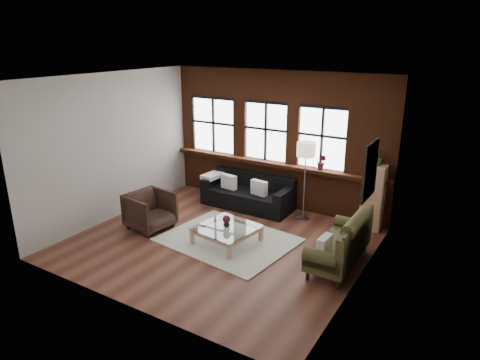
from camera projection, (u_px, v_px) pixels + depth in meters
The scene contains 26 objects.
floor at pixel (220, 242), 8.52m from camera, with size 5.50×5.50×0.00m, color #552B1F.
ceiling at pixel (217, 78), 7.51m from camera, with size 5.50×5.50×0.00m, color white.
wall_back at pixel (278, 139), 10.04m from camera, with size 5.50×5.50×0.00m, color #BAB6AD.
wall_front at pixel (119, 208), 5.99m from camera, with size 5.50×5.50×0.00m, color #BAB6AD.
wall_left at pixel (115, 147), 9.37m from camera, with size 5.00×5.00×0.00m, color #BAB6AD.
wall_right at pixel (365, 191), 6.66m from camera, with size 5.00×5.00×0.00m, color #BAB6AD.
brick_backwall at pixel (277, 140), 9.99m from camera, with size 5.50×0.12×3.20m, color #5C2A15, non-canonical shape.
sill_ledge at pixel (275, 164), 10.10m from camera, with size 5.50×0.30×0.08m, color #5C2A15.
window_left at pixel (214, 126), 10.84m from camera, with size 1.38×0.10×1.50m, color black, non-canonical shape.
window_mid at pixel (266, 132), 10.10m from camera, with size 1.38×0.10×1.50m, color black, non-canonical shape.
window_right at pixel (322, 139), 9.41m from camera, with size 1.38×0.10×1.50m, color black, non-canonical shape.
wall_poster at pixel (370, 170), 6.84m from camera, with size 0.05×0.74×0.94m, color black, non-canonical shape.
shag_rug at pixel (228, 240), 8.59m from camera, with size 2.48×1.95×0.03m, color beige.
dark_sofa at pixel (248, 191), 10.17m from camera, with size 2.17×0.88×0.79m, color black, non-canonical shape.
pillow_a at pixel (229, 182), 10.26m from camera, with size 0.40×0.14×0.34m, color white.
pillow_b at pixel (259, 188), 9.85m from camera, with size 0.40×0.14×0.34m, color white.
vintage_settee at pixel (339, 241), 7.53m from camera, with size 0.78×1.76×0.94m, color #403B1D, non-canonical shape.
pillow_settee at pixel (325, 246), 7.10m from camera, with size 0.14×0.38×0.34m, color white.
armchair at pixel (150, 211), 9.03m from camera, with size 0.85×0.87×0.79m, color black.
coffee_table at pixel (227, 235), 8.42m from camera, with size 1.08×1.08×0.36m, color tan, non-canonical shape.
vase at pixel (227, 224), 8.34m from camera, with size 0.13×0.13×0.14m, color #B2B2B2.
flowers at pixel (227, 219), 8.31m from camera, with size 0.16×0.16×0.16m, color #551D34.
drawer_chest at pixel (373, 197), 8.93m from camera, with size 0.43×0.43×1.41m, color tan.
potted_plant_top at pixel (378, 157), 8.66m from camera, with size 0.31×0.26×0.34m, color #2D5923.
floor_lamp at pixel (305, 179), 9.30m from camera, with size 0.40×0.40×1.91m, color #A5A5A8, non-canonical shape.
sill_plant at pixel (322, 162), 9.43m from camera, with size 0.20×0.16×0.36m, color #551D34.
Camera 1 is at (4.34, -6.36, 3.86)m, focal length 32.00 mm.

